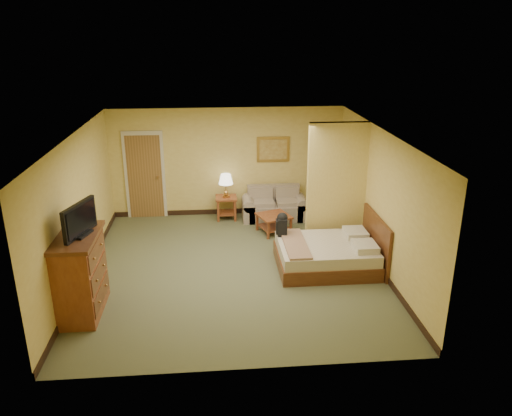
{
  "coord_description": "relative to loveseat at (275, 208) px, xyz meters",
  "views": [
    {
      "loc": [
        -0.33,
        -8.56,
        4.34
      ],
      "look_at": [
        0.48,
        0.6,
        0.99
      ],
      "focal_mm": 35.0,
      "sensor_mm": 36.0,
      "label": 1
    }
  ],
  "objects": [
    {
      "name": "dresser",
      "position": [
        -3.58,
        -3.9,
        0.42
      ],
      "size": [
        0.66,
        1.26,
        1.34
      ],
      "color": "brown",
      "rests_on": "floor"
    },
    {
      "name": "left_wall",
      "position": [
        -3.85,
        -2.57,
        1.05
      ],
      "size": [
        0.02,
        6.0,
        2.6
      ],
      "primitive_type": "cube",
      "color": "#DFC35F",
      "rests_on": "floor"
    },
    {
      "name": "wall_picture",
      "position": [
        0.0,
        0.41,
        1.35
      ],
      "size": [
        0.78,
        0.04,
        0.61
      ],
      "color": "#B78E3F",
      "rests_on": "back_wall"
    },
    {
      "name": "back_wall",
      "position": [
        -1.1,
        0.43,
        1.05
      ],
      "size": [
        5.5,
        0.02,
        2.6
      ],
      "primitive_type": "cube",
      "color": "#DFC35F",
      "rests_on": "floor"
    },
    {
      "name": "loveseat",
      "position": [
        0.0,
        0.0,
        0.0
      ],
      "size": [
        1.54,
        0.71,
        0.78
      ],
      "color": "gray",
      "rests_on": "floor"
    },
    {
      "name": "side_table",
      "position": [
        -1.15,
        0.08,
        0.11
      ],
      "size": [
        0.5,
        0.5,
        0.55
      ],
      "color": "brown",
      "rests_on": "floor"
    },
    {
      "name": "right_wall",
      "position": [
        1.65,
        -2.57,
        1.05
      ],
      "size": [
        0.02,
        6.0,
        2.6
      ],
      "primitive_type": "cube",
      "color": "#DFC35F",
      "rests_on": "floor"
    },
    {
      "name": "backpack",
      "position": [
        -0.12,
        -2.17,
        0.48
      ],
      "size": [
        0.21,
        0.28,
        0.46
      ],
      "rotation": [
        0.0,
        0.0,
        -0.07
      ],
      "color": "black",
      "rests_on": "bed"
    },
    {
      "name": "partition",
      "position": [
        1.05,
        -1.64,
        1.05
      ],
      "size": [
        1.2,
        0.15,
        2.6
      ],
      "primitive_type": "cube",
      "color": "#DFC35F",
      "rests_on": "floor"
    },
    {
      "name": "table_lamp",
      "position": [
        -1.15,
        0.08,
        0.72
      ],
      "size": [
        0.34,
        0.34,
        0.56
      ],
      "color": "#B38241",
      "rests_on": "side_table"
    },
    {
      "name": "door",
      "position": [
        -3.05,
        0.4,
        0.78
      ],
      "size": [
        0.94,
        0.16,
        2.1
      ],
      "color": "beige",
      "rests_on": "floor"
    },
    {
      "name": "floor",
      "position": [
        -1.1,
        -2.57,
        -0.25
      ],
      "size": [
        6.0,
        6.0,
        0.0
      ],
      "primitive_type": "plane",
      "color": "#575C3B",
      "rests_on": "ground"
    },
    {
      "name": "bed",
      "position": [
        0.72,
        -2.67,
        0.02
      ],
      "size": [
        1.9,
        1.55,
        1.01
      ],
      "color": "#502712",
      "rests_on": "floor"
    },
    {
      "name": "tv",
      "position": [
        -3.48,
        -3.9,
        1.33
      ],
      "size": [
        0.32,
        0.82,
        0.52
      ],
      "rotation": [
        0.0,
        0.0,
        -0.31
      ],
      "color": "black",
      "rests_on": "dresser"
    },
    {
      "name": "ceiling",
      "position": [
        -1.1,
        -2.57,
        2.35
      ],
      "size": [
        6.0,
        6.0,
        0.0
      ],
      "primitive_type": "plane",
      "rotation": [
        3.14,
        0.0,
        0.0
      ],
      "color": "white",
      "rests_on": "back_wall"
    },
    {
      "name": "baseboard",
      "position": [
        -1.1,
        0.42,
        -0.19
      ],
      "size": [
        5.5,
        0.02,
        0.12
      ],
      "primitive_type": "cube",
      "color": "black",
      "rests_on": "floor"
    },
    {
      "name": "coffee_table",
      "position": [
        -0.13,
        -0.88,
        0.05
      ],
      "size": [
        0.83,
        0.83,
        0.42
      ],
      "rotation": [
        0.0,
        0.0,
        0.35
      ],
      "color": "brown",
      "rests_on": "floor"
    }
  ]
}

